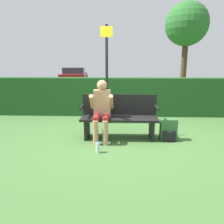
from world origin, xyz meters
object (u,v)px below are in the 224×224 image
Objects in this scene: tree at (187,25)px; backpack at (168,130)px; water_bottle at (98,147)px; parked_car at (75,76)px; person_seated at (102,107)px; signpost at (107,70)px; park_bench at (119,117)px.

backpack is at bearing -107.59° from tree.
parked_car reaches higher than water_bottle.
backpack is (1.41, -0.01, -0.48)m from person_seated.
backpack is 0.18× the size of signpost.
signpost reaches higher than parked_car.
park_bench is 0.39× the size of tree.
tree is at bearing 54.16° from signpost.
parked_car is (-3.22, 11.13, -0.79)m from signpost.
park_bench is 3.63× the size of backpack.
signpost is (0.03, 1.27, 0.72)m from person_seated.
parked_car reaches higher than person_seated.
signpost reaches higher than person_seated.
water_bottle is 7.82m from tree.
backpack is 1.61m from water_bottle.
water_bottle is (-0.01, -0.74, -0.59)m from person_seated.
backpack reaches higher than water_bottle.
park_bench is 1.02m from water_bottle.
parked_car is 9.63m from tree.
signpost is at bearing 88.79° from person_seated.
water_bottle is 0.08× the size of signpost.
person_seated is 2.77× the size of backpack.
park_bench is 6.80m from tree.
parked_car is 1.01× the size of tree.
backpack is at bearing -165.16° from parked_car.
tree is at bearing 63.33° from water_bottle.
park_bench is 1.08m from backpack.
water_bottle is 0.05× the size of parked_car.
signpost is 11.61m from parked_car.
signpost is 0.60× the size of parked_car.
backpack is at bearing 27.34° from water_bottle.
person_seated is 12.80m from parked_car.
water_bottle is (-0.38, -0.88, -0.36)m from park_bench.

